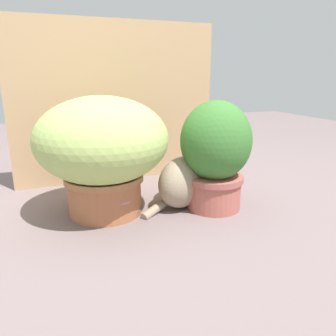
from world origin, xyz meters
TOP-DOWN VIEW (x-y plane):
  - ground_plane at (0.00, 0.00)m, footprint 6.00×6.00m
  - cardboard_backdrop at (0.01, 0.50)m, footprint 1.06×0.03m
  - grass_planter at (-0.15, 0.07)m, footprint 0.52×0.52m
  - leafy_planter at (0.30, -0.05)m, footprint 0.29×0.29m
  - cat at (0.19, 0.02)m, footprint 0.38×0.28m
  - mushroom_ornament_pink at (-0.11, -0.03)m, footprint 0.10×0.10m

SIDE VIEW (x-z plane):
  - ground_plane at x=0.00m, z-range 0.00..0.00m
  - mushroom_ornament_pink at x=-0.11m, z-range 0.03..0.16m
  - cat at x=0.19m, z-range -0.04..0.28m
  - leafy_planter at x=0.30m, z-range 0.01..0.47m
  - grass_planter at x=-0.15m, z-range 0.04..0.51m
  - cardboard_backdrop at x=0.01m, z-range 0.00..0.81m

